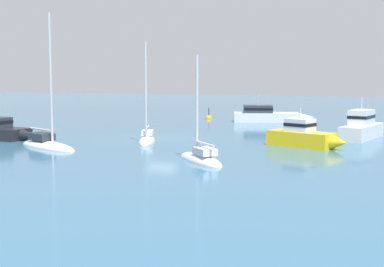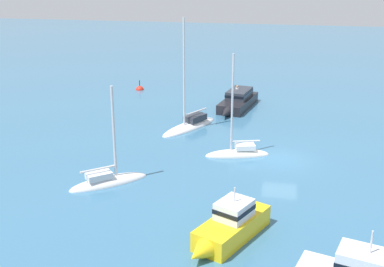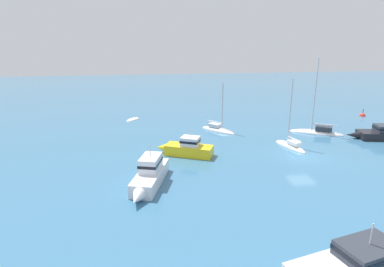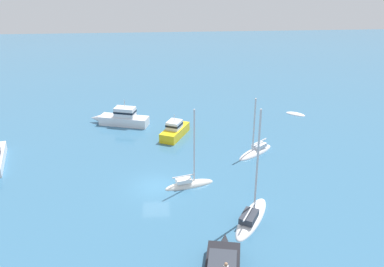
{
  "view_description": "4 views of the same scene",
  "coord_description": "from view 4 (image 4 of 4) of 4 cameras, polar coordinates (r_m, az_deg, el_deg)",
  "views": [
    {
      "loc": [
        15.4,
        -42.98,
        5.36
      ],
      "look_at": [
        4.17,
        -5.54,
        1.05
      ],
      "focal_mm": 53.57,
      "sensor_mm": 36.0,
      "label": 1
    },
    {
      "loc": [
        33.78,
        -0.04,
        13.44
      ],
      "look_at": [
        1.62,
        -6.19,
        2.07
      ],
      "focal_mm": 46.85,
      "sensor_mm": 36.0,
      "label": 2
    },
    {
      "loc": [
        15.66,
        29.06,
        11.57
      ],
      "look_at": [
        10.09,
        -8.05,
        0.59
      ],
      "focal_mm": 30.74,
      "sensor_mm": 36.0,
      "label": 3
    },
    {
      "loc": [
        -33.91,
        -0.89,
        19.98
      ],
      "look_at": [
        9.05,
        -4.08,
        1.27
      ],
      "focal_mm": 39.56,
      "sensor_mm": 36.0,
      "label": 4
    }
  ],
  "objects": [
    {
      "name": "yacht_1",
      "position": [
        35.1,
        8.0,
        -11.12
      ],
      "size": [
        6.43,
        4.52,
        9.7
      ],
      "rotation": [
        0.0,
        0.0,
        5.78
      ],
      "color": "white",
      "rests_on": "ground"
    },
    {
      "name": "yacht",
      "position": [
        45.88,
        8.57,
        -2.42
      ],
      "size": [
        4.38,
        4.82,
        6.76
      ],
      "rotation": [
        0.0,
        0.0,
        2.27
      ],
      "color": "white",
      "rests_on": "ground"
    },
    {
      "name": "cabin_cruiser",
      "position": [
        53.17,
        -9.46,
        2.07
      ],
      "size": [
        3.55,
        7.6,
        3.29
      ],
      "rotation": [
        0.0,
        0.0,
        1.28
      ],
      "color": "white",
      "rests_on": "ground"
    },
    {
      "name": "ground_plane",
      "position": [
        39.37,
        -4.99,
        -7.12
      ],
      "size": [
        160.0,
        160.0,
        0.0
      ],
      "primitive_type": "plane",
      "color": "teal"
    },
    {
      "name": "powerboat",
      "position": [
        49.35,
        -2.21,
        0.52
      ],
      "size": [
        5.97,
        3.85,
        2.74
      ],
      "rotation": [
        0.0,
        0.0,
        5.84
      ],
      "color": "yellow",
      "rests_on": "ground"
    },
    {
      "name": "ketch",
      "position": [
        39.27,
        -0.4,
        -6.83
      ],
      "size": [
        2.35,
        4.8,
        7.93
      ],
      "rotation": [
        0.0,
        0.0,
        4.98
      ],
      "color": "silver",
      "rests_on": "ground"
    },
    {
      "name": "rib",
      "position": [
        57.73,
        13.77,
        2.53
      ],
      "size": [
        2.4,
        2.73,
        0.48
      ],
      "rotation": [
        0.0,
        0.0,
        0.94
      ],
      "color": "white",
      "rests_on": "ground"
    }
  ]
}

